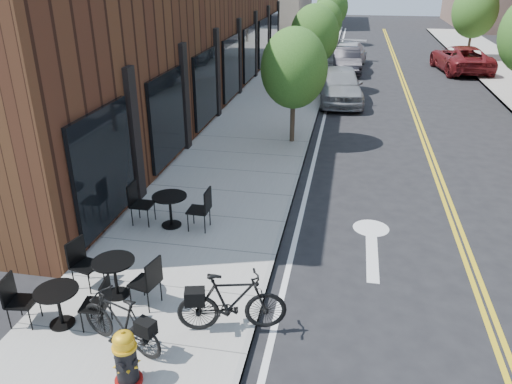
# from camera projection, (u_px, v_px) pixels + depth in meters

# --- Properties ---
(ground) EXTENTS (120.00, 120.00, 0.00)m
(ground) POSITION_uv_depth(u_px,v_px,m) (264.00, 302.00, 9.20)
(ground) COLOR black
(ground) RESTS_ON ground
(sidewalk_near) EXTENTS (4.00, 70.00, 0.12)m
(sidewalk_near) POSITION_uv_depth(u_px,v_px,m) (258.00, 132.00, 18.45)
(sidewalk_near) COLOR #9E9B93
(sidewalk_near) RESTS_ON ground
(building_near) EXTENTS (5.00, 28.00, 7.00)m
(building_near) POSITION_uv_depth(u_px,v_px,m) (172.00, 21.00, 21.37)
(building_near) COLOR #422115
(building_near) RESTS_ON ground
(tree_near_a) EXTENTS (2.20, 2.20, 3.81)m
(tree_near_a) POSITION_uv_depth(u_px,v_px,m) (294.00, 68.00, 16.27)
(tree_near_a) COLOR #382B1E
(tree_near_a) RESTS_ON sidewalk_near
(tree_near_b) EXTENTS (2.30, 2.30, 3.98)m
(tree_near_b) POSITION_uv_depth(u_px,v_px,m) (314.00, 35.00, 23.37)
(tree_near_b) COLOR #382B1E
(tree_near_b) RESTS_ON sidewalk_near
(tree_near_c) EXTENTS (2.10, 2.10, 3.67)m
(tree_near_c) POSITION_uv_depth(u_px,v_px,m) (325.00, 22.00, 30.60)
(tree_near_c) COLOR #382B1E
(tree_near_c) RESTS_ON sidewalk_near
(tree_near_d) EXTENTS (2.40, 2.40, 4.11)m
(tree_near_d) POSITION_uv_depth(u_px,v_px,m) (332.00, 7.00, 37.64)
(tree_near_d) COLOR #382B1E
(tree_near_d) RESTS_ON sidewalk_near
(tree_far_c) EXTENTS (2.80, 2.80, 4.62)m
(tree_far_c) POSITION_uv_depth(u_px,v_px,m) (475.00, 11.00, 31.49)
(tree_far_c) COLOR #382B1E
(tree_far_c) RESTS_ON sidewalk_far
(fire_hydrant) EXTENTS (0.49, 0.49, 0.93)m
(fire_hydrant) POSITION_uv_depth(u_px,v_px,m) (126.00, 358.00, 7.11)
(fire_hydrant) COLOR maroon
(fire_hydrant) RESTS_ON sidewalk_near
(bicycle_left) EXTENTS (1.69, 0.99, 0.98)m
(bicycle_left) POSITION_uv_depth(u_px,v_px,m) (120.00, 322.00, 7.76)
(bicycle_left) COLOR black
(bicycle_left) RESTS_ON sidewalk_near
(bicycle_right) EXTENTS (1.88, 0.93, 1.09)m
(bicycle_right) POSITION_uv_depth(u_px,v_px,m) (232.00, 302.00, 8.13)
(bicycle_right) COLOR black
(bicycle_right) RESTS_ON sidewalk_near
(bistro_set_a) EXTENTS (1.71, 0.81, 0.91)m
(bistro_set_a) POSITION_uv_depth(u_px,v_px,m) (58.00, 302.00, 8.27)
(bistro_set_a) COLOR black
(bistro_set_a) RESTS_ON sidewalk_near
(bistro_set_b) EXTENTS (1.82, 0.93, 0.96)m
(bistro_set_b) POSITION_uv_depth(u_px,v_px,m) (115.00, 273.00, 9.02)
(bistro_set_b) COLOR black
(bistro_set_b) RESTS_ON sidewalk_near
(bistro_set_c) EXTENTS (1.85, 0.81, 1.00)m
(bistro_set_c) POSITION_uv_depth(u_px,v_px,m) (170.00, 206.00, 11.46)
(bistro_set_c) COLOR black
(bistro_set_c) RESTS_ON sidewalk_near
(parked_car_a) EXTENTS (2.31, 4.80, 1.58)m
(parked_car_a) POSITION_uv_depth(u_px,v_px,m) (340.00, 85.00, 22.29)
(parked_car_a) COLOR gray
(parked_car_a) RESTS_ON ground
(parked_car_b) EXTENTS (1.86, 4.37, 1.40)m
(parked_car_b) POSITION_uv_depth(u_px,v_px,m) (346.00, 60.00, 28.66)
(parked_car_b) COLOR black
(parked_car_b) RESTS_ON ground
(parked_car_c) EXTENTS (2.57, 5.03, 1.40)m
(parked_car_c) POSITION_uv_depth(u_px,v_px,m) (347.00, 55.00, 30.26)
(parked_car_c) COLOR silver
(parked_car_c) RESTS_ON ground
(parked_car_far) EXTENTS (3.16, 5.67, 1.50)m
(parked_car_far) POSITION_uv_depth(u_px,v_px,m) (461.00, 59.00, 28.85)
(parked_car_far) COLOR maroon
(parked_car_far) RESTS_ON ground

